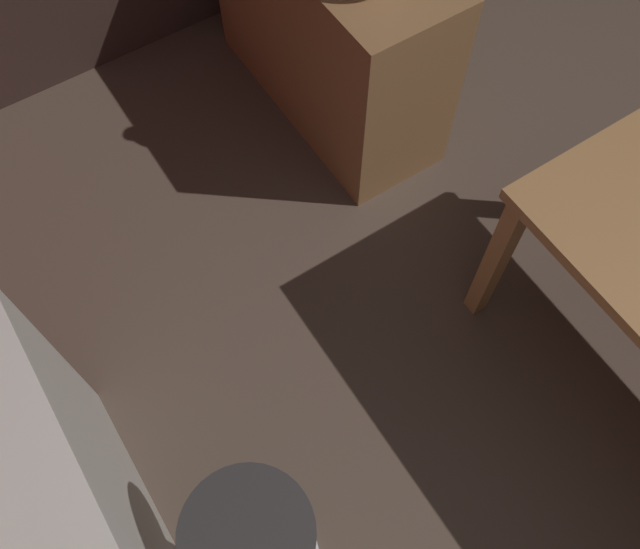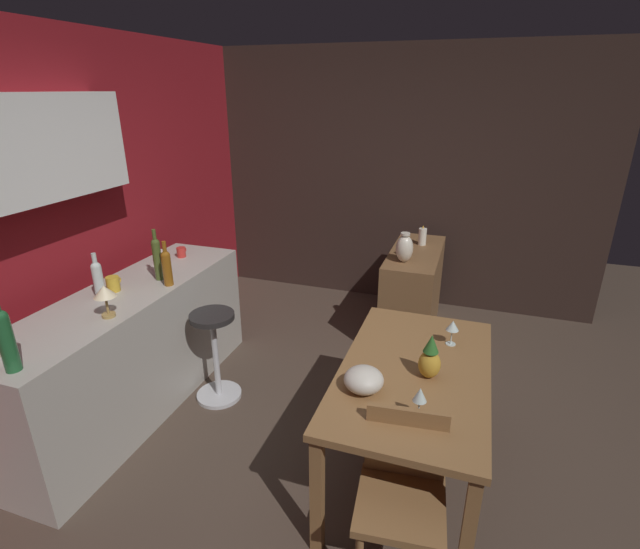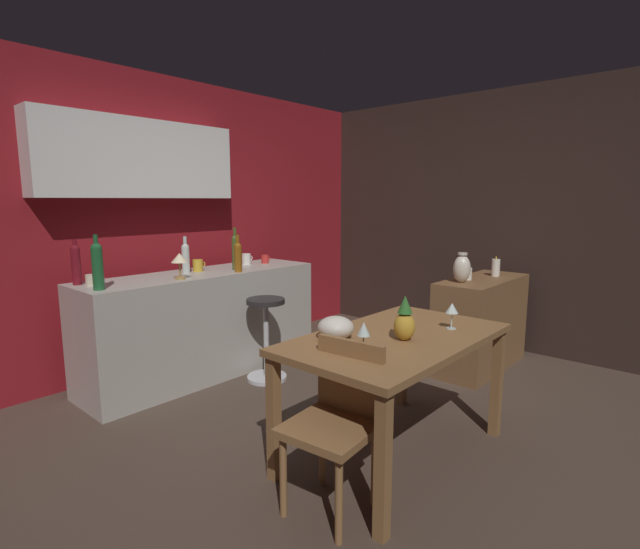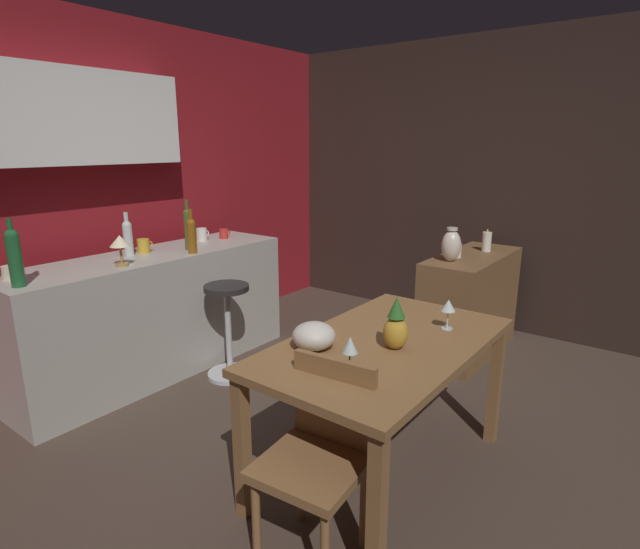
# 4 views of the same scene
# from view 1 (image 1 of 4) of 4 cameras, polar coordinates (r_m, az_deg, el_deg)

# --- Properties ---
(ground_plane) EXTENTS (9.00, 9.00, 0.00)m
(ground_plane) POSITION_cam_1_polar(r_m,az_deg,el_deg) (2.55, 19.92, -13.88)
(ground_plane) COLOR #47382D
(sideboard_cabinet) EXTENTS (1.10, 0.44, 0.82)m
(sideboard_cabinet) POSITION_cam_1_polar(r_m,az_deg,el_deg) (2.87, 0.85, 20.02)
(sideboard_cabinet) COLOR brown
(sideboard_cabinet) RESTS_ON ground_plane
(bar_stool) EXTENTS (0.34, 0.34, 0.70)m
(bar_stool) POSITION_cam_1_polar(r_m,az_deg,el_deg) (1.99, -5.19, -21.79)
(bar_stool) COLOR #262323
(bar_stool) RESTS_ON ground_plane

